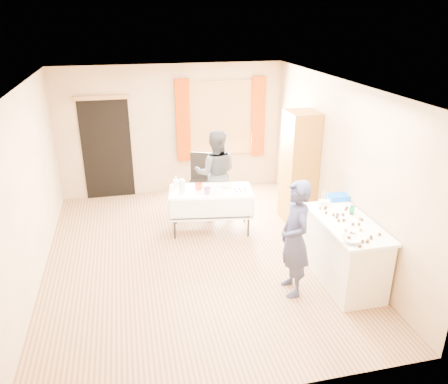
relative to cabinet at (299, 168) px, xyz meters
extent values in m
cube|color=#9E7047|center=(-1.99, -0.88, -1.00)|extent=(4.50, 5.50, 0.02)
cube|color=white|center=(-1.99, -0.88, 1.62)|extent=(4.50, 5.50, 0.02)
cube|color=tan|center=(-1.99, 1.88, 0.31)|extent=(4.50, 0.02, 2.60)
cube|color=tan|center=(-1.99, -3.64, 0.31)|extent=(4.50, 0.02, 2.60)
cube|color=tan|center=(-4.25, -0.88, 0.31)|extent=(0.02, 5.50, 2.60)
cube|color=tan|center=(0.27, -0.88, 0.31)|extent=(0.02, 5.50, 2.60)
cube|color=olive|center=(-0.99, 1.84, 0.51)|extent=(1.32, 0.06, 1.52)
cube|color=white|center=(-0.99, 1.82, 0.51)|extent=(1.20, 0.02, 1.40)
cube|color=#A03000|center=(-1.77, 1.79, 0.51)|extent=(0.28, 0.06, 1.65)
cube|color=#A03000|center=(-0.21, 1.79, 0.51)|extent=(0.28, 0.06, 1.65)
cube|color=black|center=(-3.29, 1.85, 0.01)|extent=(0.95, 0.04, 2.00)
cube|color=olive|center=(-3.29, 1.82, 1.03)|extent=(1.05, 0.06, 0.08)
cube|color=#915A1A|center=(0.00, 0.00, 0.00)|extent=(0.50, 0.60, 1.98)
cube|color=beige|center=(-0.10, -1.98, -0.56)|extent=(0.63, 1.39, 0.86)
cube|color=white|center=(-0.10, -1.98, -0.10)|extent=(0.68, 1.44, 0.04)
cube|color=white|center=(-1.59, -0.08, -0.26)|extent=(1.44, 0.87, 0.04)
cube|color=black|center=(-1.60, 0.97, -0.54)|extent=(0.55, 0.55, 0.06)
cube|color=black|center=(-1.53, 1.15, -0.26)|extent=(0.41, 0.19, 0.60)
imported|color=#222546|center=(-0.88, -2.08, -0.19)|extent=(0.58, 0.39, 1.59)
imported|color=black|center=(-1.37, 0.55, -0.19)|extent=(1.05, 0.96, 1.60)
cylinder|color=#097C42|center=(0.06, -1.79, -0.02)|extent=(0.07, 0.07, 0.12)
imported|color=white|center=(-0.33, -2.51, -0.05)|extent=(0.38, 0.38, 0.06)
cube|color=white|center=(-0.19, -1.43, -0.04)|extent=(0.18, 0.15, 0.08)
cube|color=blue|center=(0.11, -1.27, -0.04)|extent=(0.31, 0.21, 0.08)
cylinder|color=silver|center=(-2.07, -0.12, -0.13)|extent=(0.13, 0.13, 0.22)
imported|color=#E84112|center=(-1.78, -0.03, -0.18)|extent=(0.18, 0.18, 0.11)
imported|color=red|center=(-1.68, -0.25, -0.18)|extent=(0.18, 0.18, 0.11)
imported|color=white|center=(-1.30, -0.03, -0.21)|extent=(0.20, 0.20, 0.05)
cube|color=white|center=(-1.13, -0.28, -0.23)|extent=(0.30, 0.22, 0.02)
imported|color=white|center=(-2.14, 0.20, -0.15)|extent=(0.10, 0.10, 0.19)
sphere|color=#3F2314|center=(-0.30, -1.54, -0.06)|extent=(0.04, 0.04, 0.04)
sphere|color=black|center=(-0.04, -2.47, -0.06)|extent=(0.04, 0.04, 0.04)
sphere|color=black|center=(-0.15, -1.79, -0.06)|extent=(0.04, 0.04, 0.04)
sphere|color=black|center=(-0.01, -2.12, -0.06)|extent=(0.04, 0.04, 0.04)
sphere|color=black|center=(-0.22, -1.97, -0.06)|extent=(0.04, 0.04, 0.04)
sphere|color=black|center=(-0.21, -1.53, -0.06)|extent=(0.04, 0.04, 0.04)
sphere|color=#3F2314|center=(-0.07, -2.28, -0.06)|extent=(0.04, 0.04, 0.04)
sphere|color=black|center=(0.11, -1.72, -0.06)|extent=(0.04, 0.04, 0.04)
sphere|color=black|center=(-0.20, -2.56, -0.06)|extent=(0.04, 0.04, 0.04)
sphere|color=black|center=(-0.28, -1.70, -0.06)|extent=(0.04, 0.04, 0.04)
sphere|color=black|center=(-0.08, -1.81, -0.06)|extent=(0.04, 0.04, 0.04)
sphere|color=black|center=(-0.20, -1.86, -0.06)|extent=(0.04, 0.04, 0.04)
sphere|color=#3F2314|center=(-0.27, -2.25, -0.06)|extent=(0.04, 0.04, 0.04)
sphere|color=black|center=(-0.15, -1.97, -0.06)|extent=(0.04, 0.04, 0.04)
sphere|color=black|center=(-0.32, -2.43, -0.06)|extent=(0.04, 0.04, 0.04)
sphere|color=black|center=(-0.06, -2.50, -0.06)|extent=(0.04, 0.04, 0.04)
sphere|color=black|center=(-0.23, -2.33, -0.06)|extent=(0.04, 0.04, 0.04)
sphere|color=black|center=(0.05, -1.80, -0.06)|extent=(0.04, 0.04, 0.04)
sphere|color=#3F2314|center=(-0.15, -1.97, -0.06)|extent=(0.04, 0.04, 0.04)
sphere|color=black|center=(-0.21, -1.79, -0.06)|extent=(0.04, 0.04, 0.04)
sphere|color=black|center=(0.08, -1.61, -0.06)|extent=(0.04, 0.04, 0.04)
sphere|color=black|center=(-0.09, -2.11, -0.06)|extent=(0.04, 0.04, 0.04)
sphere|color=black|center=(-0.15, -2.57, -0.06)|extent=(0.04, 0.04, 0.04)
sphere|color=black|center=(0.10, -2.44, -0.06)|extent=(0.04, 0.04, 0.04)
sphere|color=#3F2314|center=(0.08, -1.97, -0.06)|extent=(0.04, 0.04, 0.04)
sphere|color=black|center=(-0.21, -2.37, -0.06)|extent=(0.04, 0.04, 0.04)
sphere|color=black|center=(0.10, -2.01, -0.06)|extent=(0.04, 0.04, 0.04)
sphere|color=black|center=(-0.30, -2.66, -0.06)|extent=(0.04, 0.04, 0.04)
sphere|color=black|center=(-0.23, -1.56, -0.06)|extent=(0.04, 0.04, 0.04)
sphere|color=black|center=(0.04, -1.66, -0.06)|extent=(0.04, 0.04, 0.04)
sphere|color=#3F2314|center=(-0.13, -2.54, -0.06)|extent=(0.04, 0.04, 0.04)
camera|label=1|loc=(-2.89, -6.72, 2.52)|focal=35.00mm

